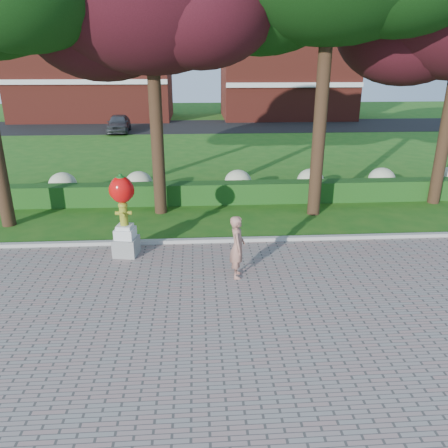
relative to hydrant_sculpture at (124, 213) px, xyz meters
name	(u,v)px	position (x,y,z in m)	size (l,w,h in m)	color
ground	(227,292)	(2.69, -2.25, -1.28)	(100.00, 100.00, 0.00)	#1E5B16
walkway	(246,421)	(2.69, -6.25, -1.26)	(40.00, 14.00, 0.04)	gray
curb	(220,241)	(2.69, 0.75, -1.20)	(40.00, 0.18, 0.15)	#ADADA5
lawn_hedge	(215,193)	(2.69, 4.75, -0.88)	(24.00, 0.70, 0.80)	#144816
hydrangea_row	(227,182)	(3.26, 5.75, -0.73)	(20.10, 1.10, 0.99)	#AFB58A
street	(204,126)	(2.69, 25.75, -1.27)	(50.00, 8.00, 0.02)	black
building_left	(94,80)	(-7.31, 31.75, 2.22)	(14.00, 8.00, 7.00)	maroon
building_right	(286,83)	(10.69, 31.75, 1.92)	(12.00, 8.00, 6.40)	maroon
hydrant_sculpture	(124,213)	(0.00, 0.00, 0.00)	(0.73, 0.73, 2.34)	gray
woman	(237,247)	(2.99, -1.50, -0.43)	(0.59, 0.39, 1.62)	#A87160
parked_car	(119,123)	(-3.86, 22.91, -0.58)	(1.59, 3.95, 1.35)	#383A3F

